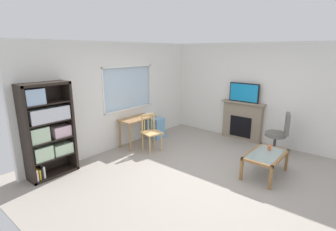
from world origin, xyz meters
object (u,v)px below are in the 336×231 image
object	(u,v)px
fireplace	(242,121)
sippy_cup	(269,148)
coffee_table	(266,157)
tv	(244,93)
bookshelf	(47,129)
office_chair	(280,132)
desk_under_window	(137,122)
plastic_drawer_unit	(156,128)
wooden_chair	(151,132)

from	to	relation	value
fireplace	sippy_cup	size ratio (longest dim) A/B	13.01
coffee_table	sippy_cup	xyz separation A→B (m)	(0.23, 0.02, 0.11)
tv	coffee_table	bearing A→B (deg)	-143.09
fireplace	bookshelf	bearing A→B (deg)	155.62
fireplace	tv	world-z (taller)	tv
bookshelf	fireplace	xyz separation A→B (m)	(4.36, -1.98, -0.41)
sippy_cup	coffee_table	bearing A→B (deg)	-174.60
sippy_cup	office_chair	bearing A→B (deg)	5.97
tv	sippy_cup	size ratio (longest dim) A/B	8.90
desk_under_window	plastic_drawer_unit	distance (m)	0.82
desk_under_window	office_chair	size ratio (longest dim) A/B	0.94
coffee_table	office_chair	bearing A→B (deg)	5.86
bookshelf	tv	world-z (taller)	bookshelf
wooden_chair	fireplace	distance (m)	2.56
bookshelf	desk_under_window	world-z (taller)	bookshelf
wooden_chair	desk_under_window	bearing A→B (deg)	86.94
desk_under_window	office_chair	world-z (taller)	office_chair
desk_under_window	sippy_cup	size ratio (longest dim) A/B	10.49
tv	coffee_table	distance (m)	2.27
bookshelf	coffee_table	bearing A→B (deg)	-50.15
plastic_drawer_unit	fireplace	size ratio (longest dim) A/B	0.48
plastic_drawer_unit	desk_under_window	bearing A→B (deg)	-176.16
coffee_table	fireplace	bearing A→B (deg)	36.61
desk_under_window	coffee_table	distance (m)	3.16
tv	sippy_cup	xyz separation A→B (m)	(-1.42, -1.22, -0.81)
bookshelf	plastic_drawer_unit	xyz separation A→B (m)	(2.96, -0.06, -0.66)
plastic_drawer_unit	office_chair	world-z (taller)	office_chair
fireplace	office_chair	size ratio (longest dim) A/B	1.17
wooden_chair	office_chair	bearing A→B (deg)	-54.76
bookshelf	fireplace	distance (m)	4.81
desk_under_window	wooden_chair	world-z (taller)	wooden_chair
bookshelf	sippy_cup	xyz separation A→B (m)	(2.92, -3.20, -0.45)
sippy_cup	plastic_drawer_unit	bearing A→B (deg)	89.26
tv	coffee_table	xyz separation A→B (m)	(-1.66, -1.24, -0.92)
plastic_drawer_unit	coffee_table	size ratio (longest dim) A/B	0.56
desk_under_window	fireplace	size ratio (longest dim) A/B	0.81
wooden_chair	plastic_drawer_unit	bearing A→B (deg)	36.18
coffee_table	sippy_cup	distance (m)	0.26
tv	office_chair	distance (m)	1.41
tv	bookshelf	bearing A→B (deg)	155.53
bookshelf	tv	distance (m)	4.79
sippy_cup	desk_under_window	bearing A→B (deg)	102.82
bookshelf	wooden_chair	distance (m)	2.33
bookshelf	desk_under_window	distance (m)	2.24
fireplace	wooden_chair	bearing A→B (deg)	148.05
desk_under_window	wooden_chair	bearing A→B (deg)	-93.06
bookshelf	office_chair	world-z (taller)	bookshelf
desk_under_window	plastic_drawer_unit	size ratio (longest dim) A/B	1.67
wooden_chair	coffee_table	bearing A→B (deg)	-79.13
wooden_chair	plastic_drawer_unit	xyz separation A→B (m)	(0.77, 0.56, -0.18)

